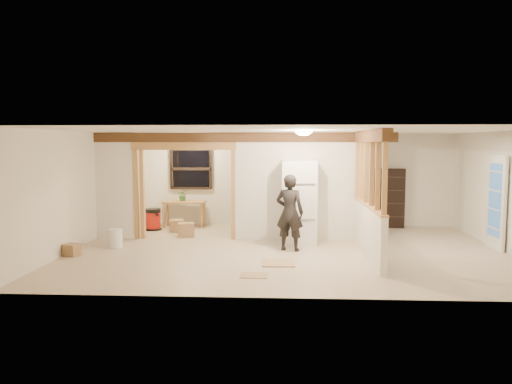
# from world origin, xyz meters

# --- Properties ---
(floor) EXTENTS (9.00, 6.50, 0.01)m
(floor) POSITION_xyz_m (0.00, 0.00, -0.01)
(floor) COLOR #BCA98C
(floor) RESTS_ON ground
(ceiling) EXTENTS (9.00, 6.50, 0.01)m
(ceiling) POSITION_xyz_m (0.00, 0.00, 2.50)
(ceiling) COLOR white
(wall_back) EXTENTS (9.00, 0.01, 2.50)m
(wall_back) POSITION_xyz_m (0.00, 3.25, 1.25)
(wall_back) COLOR silver
(wall_back) RESTS_ON floor
(wall_front) EXTENTS (9.00, 0.01, 2.50)m
(wall_front) POSITION_xyz_m (0.00, -3.25, 1.25)
(wall_front) COLOR silver
(wall_front) RESTS_ON floor
(wall_left) EXTENTS (0.01, 6.50, 2.50)m
(wall_left) POSITION_xyz_m (-4.50, 0.00, 1.25)
(wall_left) COLOR silver
(wall_left) RESTS_ON floor
(wall_right) EXTENTS (0.01, 6.50, 2.50)m
(wall_right) POSITION_xyz_m (4.50, 0.00, 1.25)
(wall_right) COLOR silver
(wall_right) RESTS_ON floor
(partition_left_stub) EXTENTS (0.90, 0.12, 2.50)m
(partition_left_stub) POSITION_xyz_m (-4.05, 1.20, 1.25)
(partition_left_stub) COLOR silver
(partition_left_stub) RESTS_ON floor
(partition_center) EXTENTS (2.80, 0.12, 2.50)m
(partition_center) POSITION_xyz_m (0.20, 1.20, 1.25)
(partition_center) COLOR silver
(partition_center) RESTS_ON floor
(doorway_frame) EXTENTS (2.46, 0.14, 2.20)m
(doorway_frame) POSITION_xyz_m (-2.40, 1.20, 1.10)
(doorway_frame) COLOR tan
(doorway_frame) RESTS_ON floor
(header_beam_back) EXTENTS (7.00, 0.18, 0.22)m
(header_beam_back) POSITION_xyz_m (-1.00, 1.20, 2.38)
(header_beam_back) COLOR brown
(header_beam_back) RESTS_ON ceiling
(header_beam_right) EXTENTS (0.18, 3.30, 0.22)m
(header_beam_right) POSITION_xyz_m (1.60, -0.40, 2.38)
(header_beam_right) COLOR brown
(header_beam_right) RESTS_ON ceiling
(pony_wall) EXTENTS (0.12, 3.20, 1.00)m
(pony_wall) POSITION_xyz_m (1.60, -0.40, 0.50)
(pony_wall) COLOR silver
(pony_wall) RESTS_ON floor
(stud_partition) EXTENTS (0.14, 3.20, 1.32)m
(stud_partition) POSITION_xyz_m (1.60, -0.40, 1.66)
(stud_partition) COLOR tan
(stud_partition) RESTS_ON pony_wall
(window_back) EXTENTS (1.12, 0.10, 1.10)m
(window_back) POSITION_xyz_m (-2.60, 3.17, 1.55)
(window_back) COLOR black
(window_back) RESTS_ON wall_back
(french_door) EXTENTS (0.12, 0.86, 2.00)m
(french_door) POSITION_xyz_m (4.42, 0.40, 1.00)
(french_door) COLOR white
(french_door) RESTS_ON floor
(ceiling_dome_main) EXTENTS (0.36, 0.36, 0.16)m
(ceiling_dome_main) POSITION_xyz_m (0.30, -0.50, 2.48)
(ceiling_dome_main) COLOR #FFEABF
(ceiling_dome_main) RESTS_ON ceiling
(ceiling_dome_util) EXTENTS (0.32, 0.32, 0.14)m
(ceiling_dome_util) POSITION_xyz_m (-2.50, 2.30, 2.48)
(ceiling_dome_util) COLOR #FFEABF
(ceiling_dome_util) RESTS_ON ceiling
(hanging_bulb) EXTENTS (0.07, 0.07, 0.07)m
(hanging_bulb) POSITION_xyz_m (-2.00, 1.60, 2.18)
(hanging_bulb) COLOR #FFD88C
(hanging_bulb) RESTS_ON ceiling
(refrigerator) EXTENTS (0.77, 0.75, 1.87)m
(refrigerator) POSITION_xyz_m (0.27, 0.77, 0.93)
(refrigerator) COLOR silver
(refrigerator) RESTS_ON floor
(woman) EXTENTS (0.67, 0.53, 1.61)m
(woman) POSITION_xyz_m (0.05, 0.01, 0.80)
(woman) COLOR black
(woman) RESTS_ON floor
(work_table) EXTENTS (1.13, 0.61, 0.70)m
(work_table) POSITION_xyz_m (-2.74, 2.89, 0.35)
(work_table) COLOR tan
(work_table) RESTS_ON floor
(potted_plant) EXTENTS (0.32, 0.29, 0.31)m
(potted_plant) POSITION_xyz_m (-2.78, 2.92, 0.86)
(potted_plant) COLOR #3B7331
(potted_plant) RESTS_ON work_table
(shop_vac) EXTENTS (0.58, 0.58, 0.57)m
(shop_vac) POSITION_xyz_m (-3.45, 2.31, 0.29)
(shop_vac) COLOR #A5180E
(shop_vac) RESTS_ON floor
(bookshelf) EXTENTS (0.79, 0.26, 1.58)m
(bookshelf) POSITION_xyz_m (2.74, 3.05, 0.79)
(bookshelf) COLOR black
(bookshelf) RESTS_ON floor
(bucket) EXTENTS (0.34, 0.34, 0.39)m
(bucket) POSITION_xyz_m (-3.72, 0.14, 0.20)
(bucket) COLOR silver
(bucket) RESTS_ON floor
(box_util_a) EXTENTS (0.43, 0.39, 0.33)m
(box_util_a) POSITION_xyz_m (-2.42, 1.47, 0.16)
(box_util_a) COLOR #9C734B
(box_util_a) RESTS_ON floor
(box_util_b) EXTENTS (0.37, 0.37, 0.30)m
(box_util_b) POSITION_xyz_m (-2.80, 2.12, 0.15)
(box_util_b) COLOR #9C734B
(box_util_b) RESTS_ON floor
(box_front) EXTENTS (0.36, 0.32, 0.24)m
(box_front) POSITION_xyz_m (-4.32, -0.71, 0.12)
(box_front) COLOR #9C734B
(box_front) RESTS_ON floor
(floor_panel_near) EXTENTS (0.62, 0.62, 0.02)m
(floor_panel_near) POSITION_xyz_m (-0.18, -1.15, 0.01)
(floor_panel_near) COLOR tan
(floor_panel_near) RESTS_ON floor
(floor_panel_far) EXTENTS (0.46, 0.37, 0.01)m
(floor_panel_far) POSITION_xyz_m (-0.59, -2.05, 0.01)
(floor_panel_far) COLOR tan
(floor_panel_far) RESTS_ON floor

